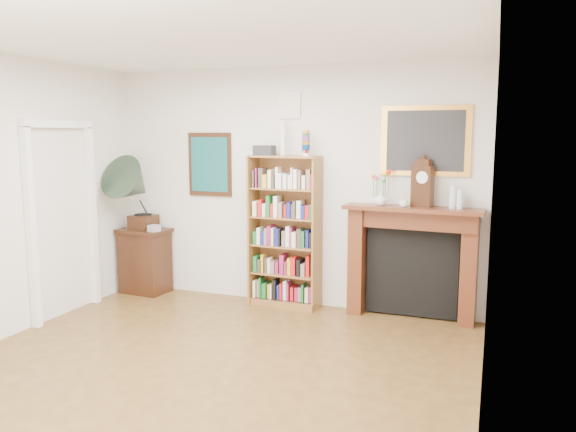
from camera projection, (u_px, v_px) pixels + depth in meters
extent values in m
cube|color=#4E3217|center=(183.00, 388.00, 4.51)|extent=(4.50, 5.00, 0.01)
cube|color=white|center=(173.00, 27.00, 4.11)|extent=(4.50, 5.00, 0.01)
cube|color=silver|center=(290.00, 187.00, 6.63)|extent=(4.50, 0.01, 2.80)
cube|color=silver|center=(489.00, 233.00, 3.54)|extent=(0.01, 5.00, 2.80)
cube|color=white|center=(31.00, 229.00, 5.80)|extent=(0.08, 0.08, 2.10)
cube|color=white|center=(92.00, 217.00, 6.67)|extent=(0.08, 0.08, 2.10)
cube|color=white|center=(58.00, 124.00, 6.08)|extent=(0.08, 1.02, 0.08)
cube|color=black|center=(210.00, 164.00, 6.94)|extent=(0.58, 0.03, 0.78)
cube|color=#115052|center=(209.00, 165.00, 6.92)|extent=(0.50, 0.01, 0.67)
cube|color=white|center=(290.00, 105.00, 6.48)|extent=(0.26, 0.03, 0.30)
cube|color=silver|center=(289.00, 105.00, 6.46)|extent=(0.22, 0.01, 0.26)
cube|color=gold|center=(425.00, 141.00, 6.00)|extent=(0.95, 0.03, 0.75)
cube|color=#262628|center=(425.00, 141.00, 5.99)|extent=(0.82, 0.01, 0.65)
cube|color=brown|center=(253.00, 230.00, 6.69)|extent=(0.05, 0.29, 1.78)
cube|color=brown|center=(317.00, 234.00, 6.42)|extent=(0.05, 0.29, 1.78)
cube|color=brown|center=(284.00, 157.00, 6.43)|extent=(0.84, 0.35, 0.02)
cube|color=brown|center=(285.00, 302.00, 6.68)|extent=(0.84, 0.35, 0.08)
cube|color=brown|center=(289.00, 230.00, 6.68)|extent=(0.82, 0.07, 1.78)
cube|color=brown|center=(285.00, 274.00, 6.63)|extent=(0.79, 0.32, 0.02)
cube|color=brown|center=(285.00, 246.00, 6.58)|extent=(0.79, 0.32, 0.02)
cube|color=brown|center=(284.00, 218.00, 6.53)|extent=(0.79, 0.32, 0.02)
cube|color=brown|center=(284.00, 189.00, 6.48)|extent=(0.79, 0.32, 0.02)
cube|color=black|center=(145.00, 261.00, 7.20)|extent=(0.64, 0.49, 0.83)
cube|color=#502212|center=(357.00, 261.00, 6.33)|extent=(0.18, 0.23, 1.21)
cube|color=#502212|center=(469.00, 270.00, 5.92)|extent=(0.18, 0.23, 1.21)
cube|color=#502212|center=(413.00, 220.00, 6.05)|extent=(1.38, 0.30, 0.20)
cube|color=#502212|center=(412.00, 209.00, 5.99)|extent=(1.50, 0.44, 0.04)
cube|color=black|center=(412.00, 272.00, 6.21)|extent=(1.00, 0.09, 0.97)
cube|color=black|center=(143.00, 222.00, 7.14)|extent=(0.31, 0.31, 0.18)
cylinder|color=black|center=(143.00, 215.00, 7.13)|extent=(0.24, 0.24, 0.01)
cone|color=#2C4030|center=(134.00, 185.00, 6.91)|extent=(0.63, 0.76, 0.75)
cube|color=#B5B5C2|center=(154.00, 228.00, 6.94)|extent=(0.14, 0.14, 0.08)
cube|color=black|center=(422.00, 186.00, 5.97)|extent=(0.24, 0.18, 0.44)
cylinder|color=white|center=(422.00, 178.00, 5.90)|extent=(0.13, 0.05, 0.13)
cube|color=black|center=(423.00, 163.00, 5.94)|extent=(0.18, 0.14, 0.08)
imported|color=white|center=(381.00, 199.00, 6.11)|extent=(0.18, 0.18, 0.14)
imported|color=silver|center=(404.00, 204.00, 5.95)|extent=(0.11, 0.11, 0.08)
cylinder|color=silver|center=(453.00, 197.00, 5.86)|extent=(0.07, 0.07, 0.24)
cylinder|color=silver|center=(460.00, 199.00, 5.82)|extent=(0.06, 0.06, 0.20)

